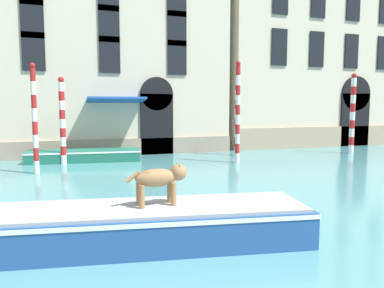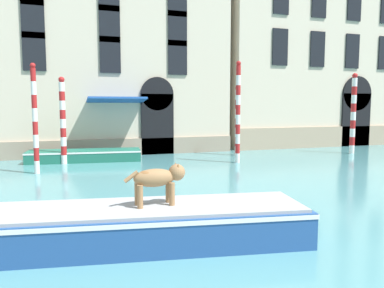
{
  "view_description": "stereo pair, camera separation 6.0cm",
  "coord_description": "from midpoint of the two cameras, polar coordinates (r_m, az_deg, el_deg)",
  "views": [
    {
      "loc": [
        -2.73,
        0.5,
        2.66
      ],
      "look_at": [
        1.87,
        13.94,
        1.2
      ],
      "focal_mm": 35.0,
      "sensor_mm": 36.0,
      "label": 1
    },
    {
      "loc": [
        -2.67,
        0.48,
        2.66
      ],
      "look_at": [
        1.87,
        13.94,
        1.2
      ],
      "focal_mm": 35.0,
      "sensor_mm": 36.0,
      "label": 2
    }
  ],
  "objects": [
    {
      "name": "palazzo_right",
      "position": [
        29.05,
        17.28,
        19.08
      ],
      "size": [
        13.38,
        6.13,
        18.91
      ],
      "color": "beige",
      "rests_on": "ground_plane"
    },
    {
      "name": "mooring_pole_1",
      "position": [
        15.7,
        -22.72,
        3.59
      ],
      "size": [
        0.21,
        0.21,
        4.29
      ],
      "color": "white",
      "rests_on": "ground_plane"
    },
    {
      "name": "mooring_pole_5",
      "position": [
        22.62,
        23.44,
        4.32
      ],
      "size": [
        0.29,
        0.29,
        4.44
      ],
      "color": "white",
      "rests_on": "ground_plane"
    },
    {
      "name": "boat_moored_near_palazzo",
      "position": [
        18.68,
        -15.93,
        -1.67
      ],
      "size": [
        5.4,
        2.06,
        0.54
      ],
      "rotation": [
        0.0,
        0.0,
        -0.11
      ],
      "color": "#1E6651",
      "rests_on": "ground_plane"
    },
    {
      "name": "mooring_pole_2",
      "position": [
        17.93,
        -18.99,
        3.43
      ],
      "size": [
        0.27,
        0.27,
        3.95
      ],
      "color": "white",
      "rests_on": "ground_plane"
    },
    {
      "name": "palazzo_left",
      "position": [
        23.39,
        -13.17,
        14.13
      ],
      "size": [
        13.63,
        7.4,
        12.2
      ],
      "color": "beige",
      "rests_on": "ground_plane"
    },
    {
      "name": "mooring_pole_0",
      "position": [
        20.11,
        7.03,
        3.6
      ],
      "size": [
        0.27,
        0.27,
        3.72
      ],
      "color": "white",
      "rests_on": "ground_plane"
    },
    {
      "name": "dog_on_deck",
      "position": [
        7.2,
        -4.83,
        -5.21
      ],
      "size": [
        1.2,
        0.37,
        0.8
      ],
      "rotation": [
        0.0,
        0.0,
        0.03
      ],
      "color": "#997047",
      "rests_on": "boat_foreground"
    },
    {
      "name": "boat_foreground",
      "position": [
        7.37,
        -6.69,
        -12.02
      ],
      "size": [
        6.4,
        2.66,
        0.76
      ],
      "rotation": [
        0.0,
        0.0,
        -0.17
      ],
      "color": "#234C8C",
      "rests_on": "ground_plane"
    },
    {
      "name": "mooring_pole_3",
      "position": [
        17.44,
        7.12,
        4.85
      ],
      "size": [
        0.22,
        0.22,
        4.69
      ],
      "color": "white",
      "rests_on": "ground_plane"
    }
  ]
}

